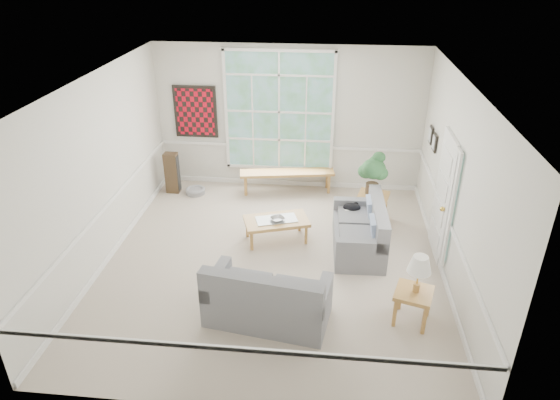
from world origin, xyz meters
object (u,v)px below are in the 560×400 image
at_px(loveseat_right, 359,227).
at_px(coffee_table, 276,230).
at_px(side_table, 412,306).
at_px(end_table, 372,208).
at_px(loveseat_front, 268,292).

xyz_separation_m(loveseat_right, coffee_table, (-1.42, 0.14, -0.22)).
bearing_deg(side_table, end_table, 97.65).
relative_size(loveseat_right, side_table, 3.16).
distance_m(loveseat_right, coffee_table, 1.45).
bearing_deg(end_table, loveseat_front, -118.74).
relative_size(end_table, side_table, 1.10).
distance_m(coffee_table, end_table, 1.92).
xyz_separation_m(loveseat_front, coffee_table, (-0.11, 2.08, -0.25)).
distance_m(end_table, side_table, 2.83).
bearing_deg(end_table, side_table, -82.35).
distance_m(loveseat_front, coffee_table, 2.10).
bearing_deg(loveseat_right, side_table, -71.28).
bearing_deg(side_table, loveseat_front, -176.02).
bearing_deg(loveseat_right, coffee_table, 172.79).
bearing_deg(coffee_table, loveseat_front, -105.24).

